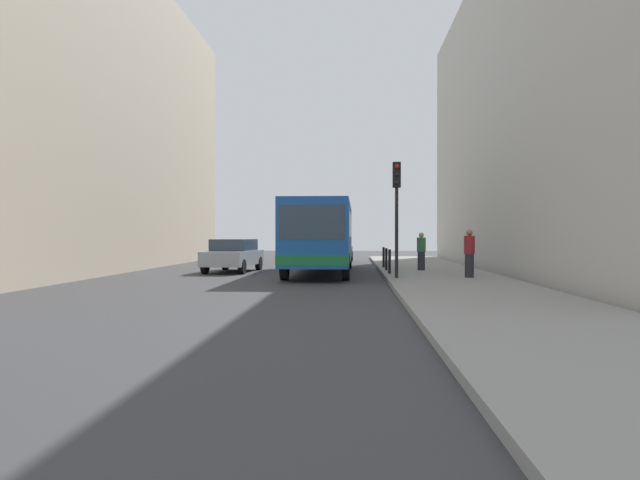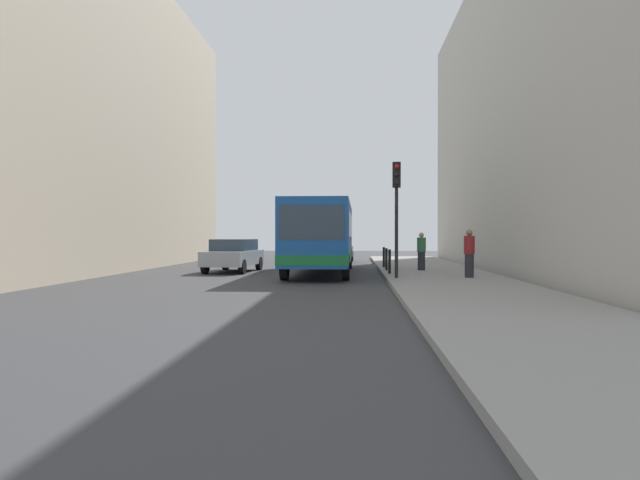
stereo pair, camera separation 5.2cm
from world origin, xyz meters
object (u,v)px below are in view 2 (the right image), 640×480
Objects in this scene: car_beside_bus at (234,255)px; bollard_near at (390,261)px; bollard_mid at (386,259)px; bollard_far at (384,257)px; car_behind_bus at (337,249)px; pedestrian_near_signal at (469,253)px; traffic_light at (397,197)px; pedestrian_mid_sidewalk at (421,251)px; bus at (322,234)px.

car_beside_bus reaches higher than bollard_near.
bollard_far is at bearing 90.00° from bollard_mid.
car_behind_bus reaches higher than bollard_far.
car_behind_bus is at bearing 72.37° from pedestrian_near_signal.
traffic_light reaches higher than pedestrian_mid_sidewalk.
car_behind_bus is (0.38, 10.67, -0.94)m from bus.
car_beside_bus is 2.63× the size of pedestrian_near_signal.
bus is at bearing -8.79° from pedestrian_mid_sidewalk.
car_beside_bus and car_behind_bus have the same top height.
pedestrian_near_signal is 1.05× the size of pedestrian_mid_sidewalk.
traffic_light is 4.32× the size of bollard_mid.
car_behind_bus is at bearing -91.63° from bus.
pedestrian_mid_sidewalk reaches higher than bollard_near.
car_beside_bus is at bearing -11.61° from bus.
car_beside_bus is 4.77× the size of bollard_far.
traffic_light reaches higher than bollard_mid.
pedestrian_near_signal reaches higher than bollard_far.
bollard_far is 7.18m from pedestrian_near_signal.
pedestrian_near_signal reaches higher than bollard_mid.
pedestrian_near_signal reaches higher than bollard_near.
bollard_mid is (0.00, 2.30, 0.00)m from bollard_near.
car_behind_bus is 15.70m from traffic_light.
bollard_far is at bearing -139.89° from bus.
traffic_light is at bearing 63.82° from pedestrian_mid_sidewalk.
bollard_near is at bearing 92.38° from traffic_light.
traffic_light is at bearing 146.10° from car_beside_bus.
car_behind_bus is at bearing 102.87° from bollard_mid.
car_behind_bus is 2.73× the size of pedestrian_mid_sidewalk.
pedestrian_near_signal is at bearing -36.91° from bollard_near.
pedestrian_mid_sidewalk reaches higher than bollard_far.
pedestrian_mid_sidewalk is (1.51, 0.03, 0.34)m from bollard_mid.
bollard_mid is at bearing 177.72° from car_beside_bus.
pedestrian_near_signal is (9.57, -5.16, 0.23)m from car_beside_bus.
bollard_far is at bearing 90.00° from bollard_near.
bollard_near is (2.81, -2.26, -1.10)m from bus.
bollard_far is at bearing -163.30° from car_beside_bus.
bus reaches higher than bollard_far.
bus is 3.77m from bollard_near.
car_behind_bus is 11.31m from pedestrian_mid_sidewalk.
car_behind_bus is 4.69× the size of bollard_near.
car_behind_bus is at bearing 100.64° from bollard_near.
pedestrian_near_signal is (2.72, -2.04, 0.39)m from bollard_near.
bollard_near is at bearing 160.09° from car_beside_bus.
car_beside_bus is 6.90m from bollard_mid.
car_beside_bus is at bearing -167.88° from bollard_far.
car_beside_bus is at bearing 67.60° from car_behind_bus.
traffic_light is (6.95, -5.52, 2.22)m from car_beside_bus.
bollard_mid is 5.13m from pedestrian_near_signal.
car_beside_bus is 1.02× the size of car_behind_bus.
bus is 6.76× the size of pedestrian_mid_sidewalk.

